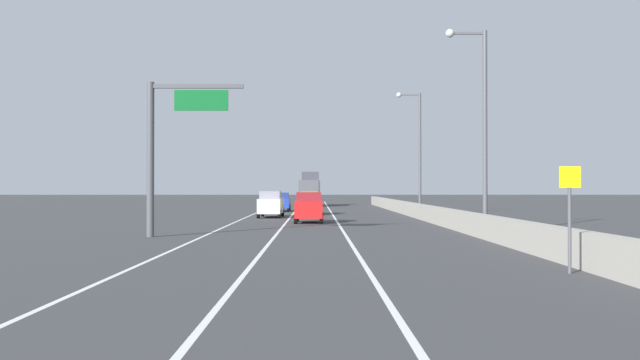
% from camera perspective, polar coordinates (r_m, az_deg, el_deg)
% --- Properties ---
extents(ground_plane, '(320.00, 320.00, 0.00)m').
position_cam_1_polar(ground_plane, '(66.35, -0.36, -2.61)').
color(ground_plane, '#38383A').
extents(lane_stripe_left, '(0.16, 130.00, 0.00)m').
position_cam_1_polar(lane_stripe_left, '(57.61, -5.84, -2.93)').
color(lane_stripe_left, silver).
rests_on(lane_stripe_left, ground_plane).
extents(lane_stripe_center, '(0.16, 130.00, 0.00)m').
position_cam_1_polar(lane_stripe_center, '(57.39, -2.35, -2.94)').
color(lane_stripe_center, silver).
rests_on(lane_stripe_center, ground_plane).
extents(lane_stripe_right, '(0.16, 130.00, 0.00)m').
position_cam_1_polar(lane_stripe_right, '(57.37, 1.15, -2.94)').
color(lane_stripe_right, silver).
rests_on(lane_stripe_right, ground_plane).
extents(jersey_barrier_right, '(0.60, 120.00, 1.10)m').
position_cam_1_polar(jersey_barrier_right, '(43.10, 10.36, -3.01)').
color(jersey_barrier_right, '#9E998E').
rests_on(jersey_barrier_right, ground_plane).
extents(overhead_sign_gantry, '(4.68, 0.36, 7.50)m').
position_cam_1_polar(overhead_sign_gantry, '(36.97, -11.67, 3.06)').
color(overhead_sign_gantry, '#47474C').
rests_on(overhead_sign_gantry, ground_plane).
extents(speed_advisory_sign, '(0.60, 0.11, 3.00)m').
position_cam_1_polar(speed_advisory_sign, '(22.05, 18.49, -2.22)').
color(speed_advisory_sign, '#4C4C51').
rests_on(speed_advisory_sign, ground_plane).
extents(lamp_post_right_second, '(2.14, 0.44, 10.53)m').
position_cam_1_polar(lamp_post_right_second, '(39.34, 12.10, 4.73)').
color(lamp_post_right_second, '#4C4C51').
rests_on(lamp_post_right_second, ground_plane).
extents(lamp_post_right_third, '(2.14, 0.44, 10.53)m').
position_cam_1_polar(lamp_post_right_third, '(64.70, 7.40, 2.67)').
color(lamp_post_right_third, '#4C4C51').
rests_on(lamp_post_right_third, ground_plane).
extents(car_red_0, '(1.95, 4.08, 2.07)m').
position_cam_1_polar(car_red_0, '(50.42, -0.84, -2.11)').
color(car_red_0, red).
rests_on(car_red_0, ground_plane).
extents(car_yellow_1, '(1.87, 4.76, 2.02)m').
position_cam_1_polar(car_yellow_1, '(65.61, -0.81, -1.76)').
color(car_yellow_1, gold).
rests_on(car_yellow_1, ground_plane).
extents(car_blue_2, '(1.81, 4.41, 1.85)m').
position_cam_1_polar(car_blue_2, '(74.07, -3.00, -1.68)').
color(car_blue_2, '#1E389E').
rests_on(car_blue_2, ground_plane).
extents(car_silver_3, '(1.93, 4.73, 2.08)m').
position_cam_1_polar(car_silver_3, '(59.23, -3.77, -1.86)').
color(car_silver_3, '#B7B7BC').
rests_on(car_silver_3, ground_plane).
extents(box_truck, '(2.70, 8.73, 4.34)m').
position_cam_1_polar(box_truck, '(94.39, -0.78, -0.78)').
color(box_truck, '#4C4C51').
rests_on(box_truck, ground_plane).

